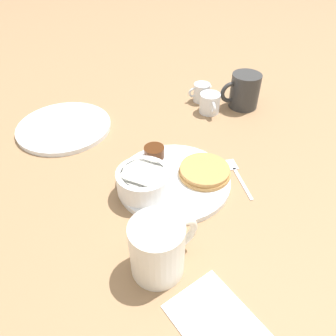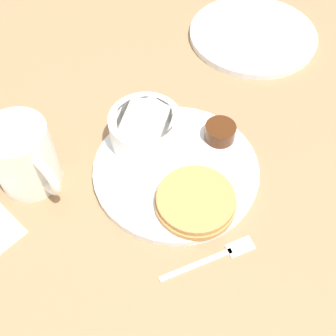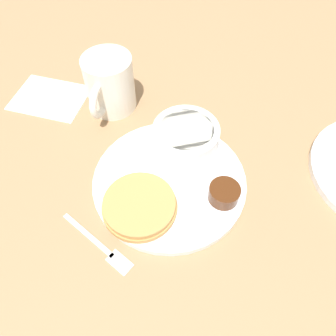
% 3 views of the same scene
% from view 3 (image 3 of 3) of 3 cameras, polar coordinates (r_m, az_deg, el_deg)
% --- Properties ---
extents(ground_plane, '(4.00, 4.00, 0.00)m').
position_cam_3_polar(ground_plane, '(0.52, 0.25, -2.70)').
color(ground_plane, '#93704C').
extents(plate, '(0.24, 0.24, 0.01)m').
position_cam_3_polar(plate, '(0.52, 0.25, -2.34)').
color(plate, white).
rests_on(plate, ground_plane).
extents(pancake_stack, '(0.11, 0.11, 0.02)m').
position_cam_3_polar(pancake_stack, '(0.48, -4.99, -6.55)').
color(pancake_stack, '#B78447').
rests_on(pancake_stack, plate).
extents(bowl, '(0.11, 0.11, 0.05)m').
position_cam_3_polar(bowl, '(0.53, 3.09, 5.31)').
color(bowl, white).
rests_on(bowl, plate).
extents(syrup_cup, '(0.05, 0.05, 0.02)m').
position_cam_3_polar(syrup_cup, '(0.49, 9.73, -4.37)').
color(syrup_cup, '#47230F').
rests_on(syrup_cup, plate).
extents(butter_ramekin, '(0.04, 0.04, 0.04)m').
position_cam_3_polar(butter_ramekin, '(0.55, 5.19, 5.69)').
color(butter_ramekin, white).
rests_on(butter_ramekin, plate).
extents(coffee_mug, '(0.09, 0.12, 0.10)m').
position_cam_3_polar(coffee_mug, '(0.61, -10.16, 14.13)').
color(coffee_mug, silver).
rests_on(coffee_mug, ground_plane).
extents(fork, '(0.12, 0.08, 0.00)m').
position_cam_3_polar(fork, '(0.48, -11.18, -13.54)').
color(fork, silver).
rests_on(fork, ground_plane).
extents(napkin, '(0.15, 0.12, 0.00)m').
position_cam_3_polar(napkin, '(0.69, -19.88, 11.48)').
color(napkin, white).
rests_on(napkin, ground_plane).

